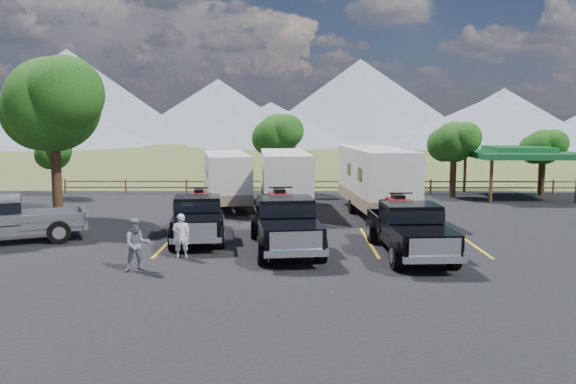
{
  "coord_description": "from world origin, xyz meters",
  "views": [
    {
      "loc": [
        -1.07,
        -17.97,
        4.92
      ],
      "look_at": [
        -1.26,
        7.47,
        1.6
      ],
      "focal_mm": 35.0,
      "sensor_mm": 36.0,
      "label": 1
    }
  ],
  "objects_px": {
    "rig_left": "(198,215)",
    "trailer_right": "(376,180)",
    "tree_big_nw": "(52,105)",
    "rig_right": "(409,226)",
    "pavilion": "(518,153)",
    "person_b": "(137,245)",
    "rig_center": "(284,221)",
    "person_a": "(181,236)",
    "trailer_center": "(285,180)",
    "pickup_silver": "(4,219)",
    "trailer_left": "(226,179)"
  },
  "relations": [
    {
      "from": "rig_right",
      "to": "rig_left",
      "type": "bearing_deg",
      "value": 158.85
    },
    {
      "from": "rig_center",
      "to": "person_a",
      "type": "height_order",
      "value": "rig_center"
    },
    {
      "from": "rig_right",
      "to": "person_b",
      "type": "bearing_deg",
      "value": -168.36
    },
    {
      "from": "rig_right",
      "to": "person_b",
      "type": "xyz_separation_m",
      "value": [
        -9.23,
        -2.42,
        -0.14
      ]
    },
    {
      "from": "trailer_left",
      "to": "trailer_center",
      "type": "height_order",
      "value": "trailer_center"
    },
    {
      "from": "trailer_center",
      "to": "pickup_silver",
      "type": "bearing_deg",
      "value": -148.42
    },
    {
      "from": "trailer_left",
      "to": "pickup_silver",
      "type": "height_order",
      "value": "trailer_left"
    },
    {
      "from": "rig_right",
      "to": "pavilion",
      "type": "bearing_deg",
      "value": 53.56
    },
    {
      "from": "trailer_right",
      "to": "person_a",
      "type": "relative_size",
      "value": 6.16
    },
    {
      "from": "tree_big_nw",
      "to": "rig_center",
      "type": "height_order",
      "value": "tree_big_nw"
    },
    {
      "from": "rig_center",
      "to": "person_b",
      "type": "xyz_separation_m",
      "value": [
        -4.7,
        -3.24,
        -0.2
      ]
    },
    {
      "from": "rig_right",
      "to": "person_a",
      "type": "bearing_deg",
      "value": -177.86
    },
    {
      "from": "trailer_left",
      "to": "person_a",
      "type": "bearing_deg",
      "value": -101.87
    },
    {
      "from": "trailer_center",
      "to": "pickup_silver",
      "type": "height_order",
      "value": "trailer_center"
    },
    {
      "from": "tree_big_nw",
      "to": "pavilion",
      "type": "bearing_deg",
      "value": 17.34
    },
    {
      "from": "tree_big_nw",
      "to": "person_b",
      "type": "bearing_deg",
      "value": -55.33
    },
    {
      "from": "tree_big_nw",
      "to": "trailer_right",
      "type": "bearing_deg",
      "value": 5.8
    },
    {
      "from": "rig_right",
      "to": "trailer_left",
      "type": "distance_m",
      "value": 13.73
    },
    {
      "from": "rig_left",
      "to": "trailer_left",
      "type": "xyz_separation_m",
      "value": [
        0.18,
        8.55,
        0.61
      ]
    },
    {
      "from": "person_b",
      "to": "pavilion",
      "type": "bearing_deg",
      "value": 18.41
    },
    {
      "from": "trailer_right",
      "to": "person_a",
      "type": "bearing_deg",
      "value": -136.6
    },
    {
      "from": "rig_left",
      "to": "trailer_right",
      "type": "height_order",
      "value": "trailer_right"
    },
    {
      "from": "person_b",
      "to": "trailer_center",
      "type": "bearing_deg",
      "value": 45.09
    },
    {
      "from": "trailer_left",
      "to": "person_a",
      "type": "xyz_separation_m",
      "value": [
        -0.22,
        -11.94,
        -0.77
      ]
    },
    {
      "from": "rig_center",
      "to": "rig_left",
      "type": "bearing_deg",
      "value": 145.65
    },
    {
      "from": "rig_left",
      "to": "person_b",
      "type": "distance_m",
      "value": 5.19
    },
    {
      "from": "trailer_left",
      "to": "person_b",
      "type": "xyz_separation_m",
      "value": [
        -1.31,
        -13.62,
        -0.7
      ]
    },
    {
      "from": "tree_big_nw",
      "to": "rig_right",
      "type": "xyz_separation_m",
      "value": [
        15.71,
        -6.95,
        -4.55
      ]
    },
    {
      "from": "pavilion",
      "to": "pickup_silver",
      "type": "height_order",
      "value": "pavilion"
    },
    {
      "from": "trailer_left",
      "to": "pickup_silver",
      "type": "xyz_separation_m",
      "value": [
        -7.65,
        -9.6,
        -0.6
      ]
    },
    {
      "from": "pavilion",
      "to": "rig_center",
      "type": "relative_size",
      "value": 0.91
    },
    {
      "from": "pavilion",
      "to": "person_a",
      "type": "height_order",
      "value": "pavilion"
    },
    {
      "from": "pavilion",
      "to": "tree_big_nw",
      "type": "bearing_deg",
      "value": -162.66
    },
    {
      "from": "trailer_center",
      "to": "trailer_right",
      "type": "bearing_deg",
      "value": -16.23
    },
    {
      "from": "tree_big_nw",
      "to": "trailer_right",
      "type": "height_order",
      "value": "tree_big_nw"
    },
    {
      "from": "pavilion",
      "to": "person_b",
      "type": "distance_m",
      "value": 25.84
    },
    {
      "from": "rig_left",
      "to": "pickup_silver",
      "type": "xyz_separation_m",
      "value": [
        -7.47,
        -1.05,
        0.01
      ]
    },
    {
      "from": "trailer_center",
      "to": "trailer_right",
      "type": "distance_m",
      "value": 4.8
    },
    {
      "from": "trailer_right",
      "to": "pavilion",
      "type": "bearing_deg",
      "value": 27.96
    },
    {
      "from": "pavilion",
      "to": "trailer_right",
      "type": "xyz_separation_m",
      "value": [
        -9.77,
        -6.37,
        -0.97
      ]
    },
    {
      "from": "pavilion",
      "to": "trailer_right",
      "type": "bearing_deg",
      "value": -146.89
    },
    {
      "from": "tree_big_nw",
      "to": "rig_center",
      "type": "xyz_separation_m",
      "value": [
        11.18,
        -6.13,
        -4.49
      ]
    },
    {
      "from": "tree_big_nw",
      "to": "trailer_left",
      "type": "xyz_separation_m",
      "value": [
        7.79,
        4.24,
        -3.99
      ]
    },
    {
      "from": "pickup_silver",
      "to": "rig_left",
      "type": "bearing_deg",
      "value": 73.23
    },
    {
      "from": "rig_left",
      "to": "rig_center",
      "type": "bearing_deg",
      "value": -34.61
    },
    {
      "from": "person_b",
      "to": "rig_center",
      "type": "bearing_deg",
      "value": 10.73
    },
    {
      "from": "pavilion",
      "to": "trailer_right",
      "type": "height_order",
      "value": "trailer_right"
    },
    {
      "from": "tree_big_nw",
      "to": "pickup_silver",
      "type": "bearing_deg",
      "value": -88.5
    },
    {
      "from": "pickup_silver",
      "to": "person_b",
      "type": "bearing_deg",
      "value": 32.9
    },
    {
      "from": "rig_left",
      "to": "trailer_right",
      "type": "xyz_separation_m",
      "value": [
        8.17,
        5.91,
        0.83
      ]
    }
  ]
}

